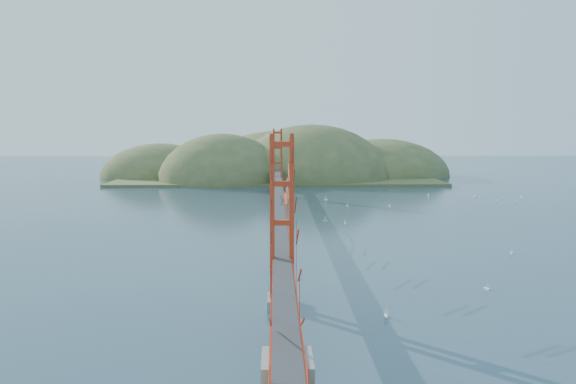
{
  "coord_description": "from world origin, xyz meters",
  "views": [
    {
      "loc": [
        -0.46,
        -66.79,
        12.21
      ],
      "look_at": [
        1.1,
        0.0,
        4.28
      ],
      "focal_mm": 35.0,
      "sensor_mm": 36.0,
      "label": 1
    }
  ],
  "objects": [
    {
      "name": "ground",
      "position": [
        0.0,
        0.0,
        0.0
      ],
      "size": [
        320.0,
        320.0,
        0.0
      ],
      "primitive_type": "plane",
      "color": "#2A4355",
      "rests_on": "ground"
    },
    {
      "name": "bridge",
      "position": [
        0.0,
        0.18,
        7.01
      ],
      "size": [
        2.2,
        94.4,
        12.0
      ],
      "color": "gray",
      "rests_on": "ground"
    },
    {
      "name": "far_headlands",
      "position": [
        2.21,
        68.52,
        0.0
      ],
      "size": [
        84.0,
        58.0,
        25.0
      ],
      "color": "olive",
      "rests_on": "ground"
    },
    {
      "name": "sailboat_12",
      "position": [
        7.94,
        24.57,
        0.15
      ],
      "size": [
        0.61,
        0.54,
        0.7
      ],
      "color": "white",
      "rests_on": "ground"
    },
    {
      "name": "sailboat_9",
      "position": [
        38.38,
        21.6,
        0.14
      ],
      "size": [
        0.52,
        0.53,
        0.59
      ],
      "color": "white",
      "rests_on": "ground"
    },
    {
      "name": "sailboat_16",
      "position": [
        10.64,
        17.84,
        0.14
      ],
      "size": [
        0.51,
        0.51,
        0.57
      ],
      "color": "white",
      "rests_on": "ground"
    },
    {
      "name": "sailboat_1",
      "position": [
        16.92,
        17.03,
        0.13
      ],
      "size": [
        0.52,
        0.52,
        0.55
      ],
      "color": "white",
      "rests_on": "ground"
    },
    {
      "name": "sailboat_8",
      "position": [
        26.2,
        29.24,
        0.14
      ],
      "size": [
        0.54,
        0.54,
        0.61
      ],
      "color": "white",
      "rests_on": "ground"
    },
    {
      "name": "sailboat_6",
      "position": [
        15.45,
        -26.24,
        0.14
      ],
      "size": [
        0.52,
        0.53,
        0.6
      ],
      "color": "white",
      "rests_on": "ground"
    },
    {
      "name": "sailboat_0",
      "position": [
        8.26,
        1.97,
        0.14
      ],
      "size": [
        0.48,
        0.54,
        0.62
      ],
      "color": "white",
      "rests_on": "ground"
    },
    {
      "name": "sailboat_7",
      "position": [
        33.56,
        27.0,
        0.15
      ],
      "size": [
        0.58,
        0.47,
        0.67
      ],
      "color": "white",
      "rests_on": "ground"
    },
    {
      "name": "sailboat_14",
      "position": [
        22.28,
        -14.54,
        0.13
      ],
      "size": [
        0.43,
        0.49,
        0.56
      ],
      "color": "white",
      "rests_on": "ground"
    },
    {
      "name": "sailboat_10",
      "position": [
        6.64,
        -32.18,
        0.15
      ],
      "size": [
        0.52,
        0.62,
        0.71
      ],
      "color": "white",
      "rests_on": "ground"
    },
    {
      "name": "sailboat_3",
      "position": [
        6.0,
        4.16,
        0.15
      ],
      "size": [
        0.62,
        0.55,
        0.71
      ],
      "color": "white",
      "rests_on": "ground"
    },
    {
      "name": "sailboat_15",
      "position": [
        41.83,
        27.36,
        0.16
      ],
      "size": [
        0.51,
        0.63,
        0.74
      ],
      "color": "white",
      "rests_on": "ground"
    },
    {
      "name": "sailboat_4",
      "position": [
        35.89,
        23.45,
        0.15
      ],
      "size": [
        0.49,
        0.57,
        0.65
      ],
      "color": "white",
      "rests_on": "ground"
    }
  ]
}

